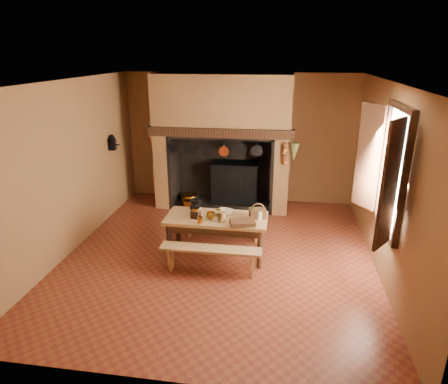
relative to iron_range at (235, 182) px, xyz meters
name	(u,v)px	position (x,y,z in m)	size (l,w,h in m)	color
floor	(219,255)	(0.04, -2.45, -0.48)	(5.50, 5.50, 0.00)	brown
ceiling	(219,82)	(0.04, -2.45, 2.32)	(5.50, 5.50, 0.00)	silver
back_wall	(239,138)	(0.04, 0.30, 0.92)	(5.00, 0.02, 2.80)	brown
wall_left	(69,168)	(-2.46, -2.45, 0.92)	(0.02, 5.50, 2.80)	brown
wall_right	(387,182)	(2.54, -2.45, 0.92)	(0.02, 5.50, 2.80)	brown
wall_front	(170,262)	(0.04, -5.20, 0.92)	(5.00, 0.02, 2.80)	brown
chimney_breast	(223,123)	(-0.26, -0.14, 1.33)	(2.95, 0.96, 2.80)	brown
iron_range	(235,182)	(0.00, 0.00, 0.00)	(1.12, 0.55, 1.60)	black
hearth_pans	(189,200)	(-1.01, -0.23, -0.39)	(0.51, 0.62, 0.20)	#BD822B
hanging_pans	(217,150)	(-0.30, -0.64, 0.88)	(1.92, 0.29, 0.27)	black
onion_string	(285,154)	(1.04, -0.66, 0.85)	(0.12, 0.10, 0.46)	#9E491D
herb_bunch	(294,152)	(1.22, -0.66, 0.90)	(0.20, 0.20, 0.35)	brown
window	(385,170)	(2.39, -2.85, 1.22)	(0.39, 1.75, 1.76)	white
wall_coffee_mill	(112,141)	(-2.38, -0.90, 1.03)	(0.23, 0.16, 0.31)	black
work_table	(217,223)	(0.00, -2.49, 0.11)	(1.63, 0.72, 0.70)	tan
bench_front	(211,254)	(0.00, -3.03, -0.16)	(1.53, 0.27, 0.43)	tan
bench_back	(223,223)	(0.00, -1.85, -0.17)	(1.49, 0.26, 0.42)	tan
mortar_large	(196,204)	(-0.38, -2.26, 0.33)	(0.19, 0.19, 0.33)	black
mortar_small	(195,210)	(-0.35, -2.50, 0.32)	(0.18, 0.18, 0.30)	black
coffee_grinder	(196,213)	(-0.32, -2.57, 0.30)	(0.19, 0.15, 0.21)	#351A10
brass_mug_a	(200,220)	(-0.20, -2.77, 0.27)	(0.09, 0.09, 0.10)	#BD822B
brass_mug_b	(219,212)	(0.02, -2.39, 0.27)	(0.08, 0.08, 0.09)	#BD822B
mixing_bowl	(225,213)	(0.12, -2.38, 0.26)	(0.30, 0.30, 0.07)	#B8AE8E
stoneware_crock	(222,217)	(0.12, -2.65, 0.30)	(0.13, 0.13, 0.16)	brown
glass_jar	(259,215)	(0.69, -2.48, 0.29)	(0.08, 0.08, 0.14)	beige
wicker_basket	(258,213)	(0.66, -2.41, 0.30)	(0.29, 0.24, 0.25)	#543119
wooden_tray	(242,222)	(0.45, -2.71, 0.25)	(0.38, 0.27, 0.06)	#351A10
brass_cup	(211,215)	(-0.07, -2.56, 0.27)	(0.14, 0.14, 0.11)	#BD822B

